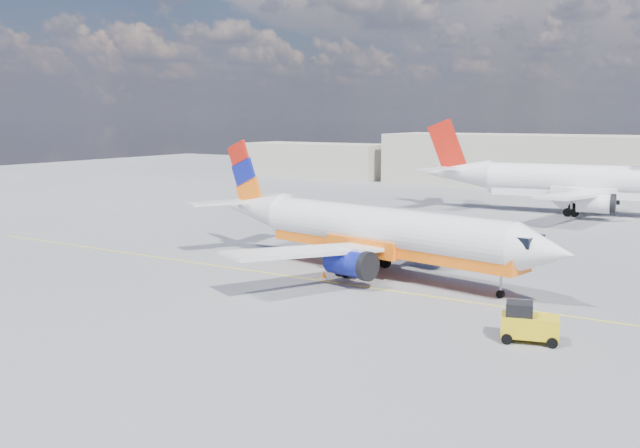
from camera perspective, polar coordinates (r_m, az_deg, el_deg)
The scene contains 8 objects.
ground at distance 44.71m, azimuth -0.74°, elevation -5.48°, with size 240.00×240.00×0.00m, color slate.
taxi_line at distance 47.18m, azimuth 1.24°, elevation -4.72°, with size 70.00×0.15×0.01m, color yellow.
terminal_main at distance 113.19m, azimuth 22.63°, elevation 4.49°, with size 70.00×14.00×8.00m, color #BAB2A0.
terminal_annex at distance 128.50m, azimuth -0.25°, elevation 5.12°, with size 26.00×10.00×6.00m, color #BAB2A0.
main_jet at distance 49.39m, azimuth 4.26°, elevation -0.57°, with size 30.04×23.24×9.07m.
second_jet at distance 84.45m, azimuth 20.40°, elevation 3.10°, with size 35.07×27.54×10.62m.
gse_tug at distance 36.43m, azimuth 16.30°, elevation -7.64°, with size 3.01×2.31×1.93m.
traffic_cone at distance 48.32m, azimuth 0.31°, elevation -4.08°, with size 0.39×0.39×0.55m.
Camera 1 is at (23.47, -36.45, 10.92)m, focal length 40.00 mm.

